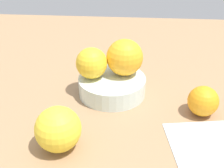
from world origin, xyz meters
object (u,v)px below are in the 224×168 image
object	(u,v)px
folded_napkin	(206,144)
orange_loose_1	(58,129)
fruit_bowl	(112,86)
orange_in_bowl_0	(125,57)
orange_in_bowl_1	(91,64)
orange_loose_0	(203,101)

from	to	relation	value
folded_napkin	orange_loose_1	bearing A→B (deg)	-174.43
fruit_bowl	folded_napkin	xyz separation A→B (cm)	(17.50, -15.38, -1.71)
orange_in_bowl_0	folded_napkin	xyz separation A→B (cm)	(14.94, -17.46, -7.74)
orange_in_bowl_1	orange_loose_0	distance (cm)	23.72
orange_in_bowl_0	orange_loose_1	world-z (taller)	orange_in_bowl_0
fruit_bowl	orange_in_bowl_1	world-z (taller)	orange_in_bowl_1
orange_in_bowl_0	orange_in_bowl_1	xyz separation A→B (cm)	(-6.89, -2.56, -0.62)
orange_in_bowl_0	folded_napkin	size ratio (longest dim) A/B	0.64
orange_in_bowl_0	folded_napkin	bearing A→B (deg)	-49.45
fruit_bowl	folded_napkin	bearing A→B (deg)	-41.31
orange_in_bowl_1	orange_loose_1	distance (cm)	17.93
orange_in_bowl_1	folded_napkin	size ratio (longest dim) A/B	0.54
orange_in_bowl_1	orange_loose_0	xyz separation A→B (cm)	(22.63, -5.70, -4.26)
folded_napkin	fruit_bowl	bearing A→B (deg)	138.69
orange_in_bowl_1	orange_loose_0	world-z (taller)	orange_in_bowl_1
orange_in_bowl_1	orange_loose_1	bearing A→B (deg)	-100.23
orange_in_bowl_0	fruit_bowl	bearing A→B (deg)	-140.89
orange_in_bowl_1	orange_loose_1	xyz separation A→B (cm)	(-3.13, -17.33, -3.39)
orange_loose_0	folded_napkin	bearing A→B (deg)	-94.95
fruit_bowl	orange_loose_0	world-z (taller)	orange_loose_0
fruit_bowl	folded_napkin	size ratio (longest dim) A/B	1.18
orange_in_bowl_0	orange_in_bowl_1	size ratio (longest dim) A/B	1.19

